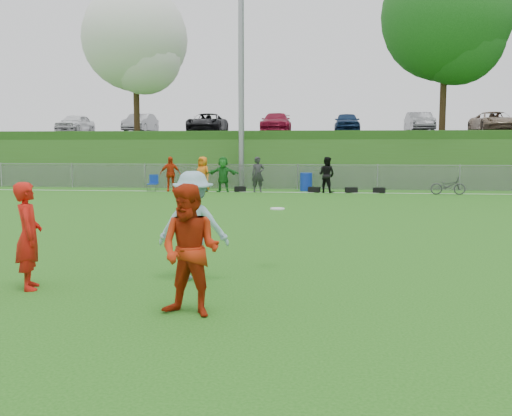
# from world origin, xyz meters

# --- Properties ---
(ground) EXTENTS (120.00, 120.00, 0.00)m
(ground) POSITION_xyz_m (0.00, 0.00, 0.00)
(ground) COLOR #1B5A13
(ground) RESTS_ON ground
(sideline_far) EXTENTS (60.00, 0.10, 0.01)m
(sideline_far) POSITION_xyz_m (0.00, 18.00, 0.01)
(sideline_far) COLOR white
(sideline_far) RESTS_ON ground
(fence) EXTENTS (58.00, 0.06, 1.30)m
(fence) POSITION_xyz_m (0.00, 20.00, 0.65)
(fence) COLOR gray
(fence) RESTS_ON ground
(light_pole) EXTENTS (1.20, 0.40, 12.15)m
(light_pole) POSITION_xyz_m (-3.00, 20.80, 6.71)
(light_pole) COLOR gray
(light_pole) RESTS_ON ground
(berm) EXTENTS (120.00, 18.00, 3.00)m
(berm) POSITION_xyz_m (0.00, 31.00, 1.50)
(berm) COLOR #295518
(berm) RESTS_ON ground
(parking_lot) EXTENTS (120.00, 12.00, 0.10)m
(parking_lot) POSITION_xyz_m (0.00, 33.00, 3.05)
(parking_lot) COLOR black
(parking_lot) RESTS_ON berm
(tree_white_flowering) EXTENTS (6.30, 6.30, 8.78)m
(tree_white_flowering) POSITION_xyz_m (-9.84, 24.92, 8.32)
(tree_white_flowering) COLOR black
(tree_white_flowering) RESTS_ON berm
(tree_green_near) EXTENTS (7.14, 7.14, 9.95)m
(tree_green_near) POSITION_xyz_m (8.16, 24.42, 9.03)
(tree_green_near) COLOR black
(tree_green_near) RESTS_ON berm
(car_row) EXTENTS (32.04, 5.18, 1.44)m
(car_row) POSITION_xyz_m (-1.17, 32.00, 3.82)
(car_row) COLOR white
(car_row) RESTS_ON parking_lot
(spectator_row) EXTENTS (8.61, 0.97, 1.69)m
(spectator_row) POSITION_xyz_m (-2.88, 18.00, 0.85)
(spectator_row) COLOR red
(spectator_row) RESTS_ON ground
(gear_bags) EXTENTS (7.21, 0.44, 0.26)m
(gear_bags) POSITION_xyz_m (1.17, 18.10, 0.13)
(gear_bags) COLOR black
(gear_bags) RESTS_ON ground
(player_red_left) EXTENTS (0.63, 0.73, 1.68)m
(player_red_left) POSITION_xyz_m (-3.42, -0.77, 0.84)
(player_red_left) COLOR red
(player_red_left) RESTS_ON ground
(player_red_center) EXTENTS (0.99, 0.85, 1.75)m
(player_red_center) POSITION_xyz_m (-0.60, -1.88, 0.87)
(player_red_center) COLOR #B4270C
(player_red_center) RESTS_ON ground
(player_blue) EXTENTS (1.20, 0.72, 1.82)m
(player_blue) POSITION_xyz_m (-1.00, 0.10, 0.91)
(player_blue) COLOR #8DB5C4
(player_blue) RESTS_ON ground
(frisbee) EXTENTS (0.26, 0.26, 0.02)m
(frisbee) POSITION_xyz_m (0.33, 1.10, 1.11)
(frisbee) COLOR white
(frisbee) RESTS_ON ground
(recycling_bin) EXTENTS (0.71, 0.71, 0.89)m
(recycling_bin) POSITION_xyz_m (0.45, 19.00, 0.44)
(recycling_bin) COLOR #0F2EAB
(recycling_bin) RESTS_ON ground
(camp_chair) EXTENTS (0.45, 0.46, 0.80)m
(camp_chair) POSITION_xyz_m (-7.00, 18.00, 0.24)
(camp_chair) COLOR #0E3098
(camp_chair) RESTS_ON ground
(bicycle) EXTENTS (1.55, 0.55, 0.81)m
(bicycle) POSITION_xyz_m (6.91, 17.49, 0.41)
(bicycle) COLOR #323335
(bicycle) RESTS_ON ground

